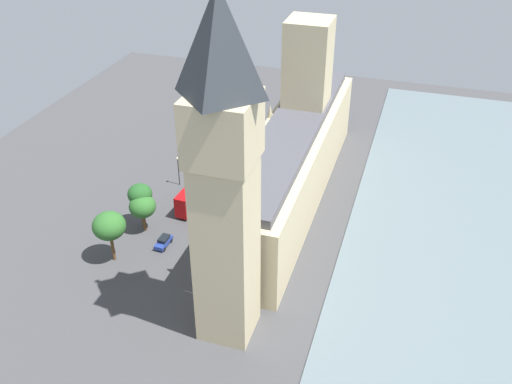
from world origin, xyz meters
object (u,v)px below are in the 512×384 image
plane_tree_corner (109,226)px  street_lamp_slot_10 (178,166)px  double_decker_bus_near_tower (192,196)px  plane_tree_trailing (142,207)px  parliament_building (293,153)px  clock_tower (224,177)px  double_decker_bus_opposite_hall (244,146)px  car_black_midblock (214,182)px  car_blue_leading (164,241)px  plane_tree_kerbside (140,195)px  pedestrian_by_river_gate (214,245)px  pedestrian_far_end (280,135)px  pedestrian_under_trees (274,143)px  street_lamp_slot_11 (197,142)px

plane_tree_corner → street_lamp_slot_10: 26.49m
double_decker_bus_near_tower → plane_tree_corner: (6.73, 19.36, 4.50)m
plane_tree_trailing → street_lamp_slot_10: 16.99m
double_decker_bus_near_tower → plane_tree_corner: size_ratio=1.11×
parliament_building → clock_tower: size_ratio=1.28×
double_decker_bus_opposite_hall → car_black_midblock: 14.63m
car_blue_leading → plane_tree_trailing: (5.34, -3.23, 4.45)m
plane_tree_kerbside → plane_tree_corner: (0.15, 10.85, 0.29)m
plane_tree_corner → parliament_building: bearing=-128.4°
car_blue_leading → pedestrian_by_river_gate: car_blue_leading is taller
pedestrian_far_end → plane_tree_kerbside: 45.96m
double_decker_bus_near_tower → plane_tree_trailing: bearing=65.0°
clock_tower → plane_tree_kerbside: clock_tower is taller
pedestrian_by_river_gate → plane_tree_corner: size_ratio=0.18×
pedestrian_under_trees → plane_tree_kerbside: 41.86m
plane_tree_trailing → double_decker_bus_near_tower: bearing=-118.9°
double_decker_bus_opposite_hall → double_decker_bus_near_tower: (3.11, 23.21, 0.00)m
clock_tower → car_blue_leading: clock_tower is taller
double_decker_bus_opposite_hall → street_lamp_slot_10: street_lamp_slot_10 is taller
car_black_midblock → plane_tree_trailing: size_ratio=0.65×
parliament_building → street_lamp_slot_11: parliament_building is taller
double_decker_bus_near_tower → street_lamp_slot_11: size_ratio=1.64×
car_blue_leading → street_lamp_slot_11: bearing=-76.8°
plane_tree_trailing → street_lamp_slot_10: plane_tree_trailing is taller
double_decker_bus_near_tower → car_black_midblock: bearing=-93.5°
car_blue_leading → plane_tree_trailing: size_ratio=0.57×
double_decker_bus_near_tower → street_lamp_slot_10: bearing=-45.3°
double_decker_bus_near_tower → plane_tree_trailing: 11.70m
pedestrian_by_river_gate → double_decker_bus_near_tower: bearing=-45.4°
clock_tower → pedestrian_far_end: size_ratio=32.85×
double_decker_bus_near_tower → plane_tree_trailing: (5.50, 9.97, 2.70)m
car_blue_leading → street_lamp_slot_10: 21.35m
plane_tree_trailing → pedestrian_under_trees: bearing=-108.8°
double_decker_bus_opposite_hall → pedestrian_under_trees: size_ratio=6.79×
parliament_building → plane_tree_corner: bearing=51.6°
street_lamp_slot_11 → pedestrian_far_end: bearing=-132.0°
plane_tree_kerbside → pedestrian_by_river_gate: bearing=169.5°
parliament_building → plane_tree_trailing: bearing=42.5°
double_decker_bus_opposite_hall → pedestrian_by_river_gate: 35.10m
plane_tree_kerbside → clock_tower: bearing=140.6°
plane_tree_kerbside → double_decker_bus_near_tower: bearing=-127.7°
pedestrian_by_river_gate → parliament_building: bearing=-104.2°
double_decker_bus_opposite_hall → street_lamp_slot_10: size_ratio=1.59×
plane_tree_kerbside → parliament_building: bearing=-140.8°
street_lamp_slot_10 → plane_tree_kerbside: bearing=87.9°
parliament_building → car_black_midblock: parliament_building is taller
double_decker_bus_opposite_hall → plane_tree_trailing: bearing=75.5°
double_decker_bus_near_tower → pedestrian_under_trees: size_ratio=6.88×
plane_tree_kerbside → plane_tree_trailing: 2.36m
parliament_building → pedestrian_far_end: size_ratio=41.96×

